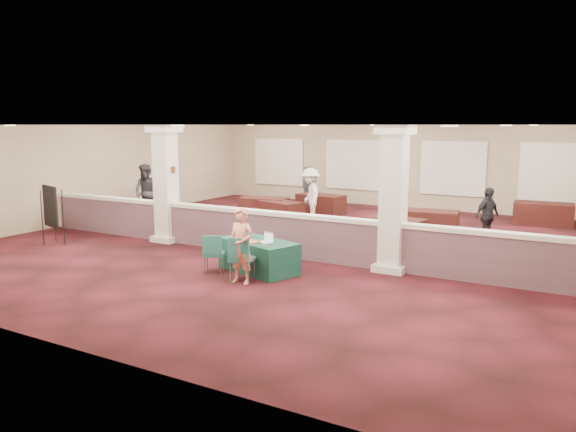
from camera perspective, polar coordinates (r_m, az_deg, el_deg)
The scene contains 33 objects.
ground at distance 15.23m, azimuth 1.63°, elevation -2.88°, with size 16.00×16.00×0.00m, color #47111A.
wall_back at distance 22.33m, azimuth 11.40°, elevation 4.96°, with size 16.00×0.04×3.20m, color gray.
wall_front at distance 8.84m, azimuth -23.59°, elevation -1.98°, with size 16.00×0.04×3.20m, color gray.
wall_left at distance 20.01m, azimuth -19.05°, elevation 4.16°, with size 0.04×16.00×3.20m, color gray.
ceiling at distance 14.89m, azimuth 1.68°, elevation 9.24°, with size 16.00×16.00×0.02m, color silver.
partition_wall at distance 13.84m, azimuth -1.29°, elevation -1.72°, with size 15.60×0.28×1.10m.
column_left at distance 15.76m, azimuth -12.30°, elevation 3.34°, with size 0.72×0.72×3.20m.
column_right at distance 12.41m, azimuth 10.65°, elevation 1.85°, with size 0.72×0.72×3.20m.
sconce_left at distance 15.92m, azimuth -13.10°, elevation 4.68°, with size 0.12×0.12×0.18m.
sconce_right at distance 15.54m, azimuth -11.57°, elevation 4.63°, with size 0.12×0.12×0.18m.
near_table at distance 12.40m, azimuth -3.01°, elevation -4.07°, with size 1.81×0.90×0.69m, color #103D2F.
conf_chair_main at distance 11.53m, azimuth -4.83°, elevation -4.04°, with size 0.57×0.57×0.94m.
conf_chair_side at distance 12.23m, azimuth -7.62°, elevation -3.53°, with size 0.59×0.59×0.87m.
easel_board at distance 16.40m, azimuth -22.98°, elevation 0.83°, with size 0.90×0.55×1.59m.
woman at distance 11.43m, azimuth -4.77°, elevation -3.04°, with size 0.56×0.37×1.55m, color #CF785A.
far_table_front_left at distance 18.95m, azimuth -0.76°, elevation 0.52°, with size 1.59×0.80×0.65m, color black.
far_table_front_center at distance 15.90m, azimuth 10.87°, elevation -1.35°, with size 1.59×0.80×0.65m, color black.
far_table_front_right at distance 17.00m, azimuth 13.92°, elevation -0.64°, with size 1.78×0.89×0.72m, color black.
far_table_back_left at distance 19.79m, azimuth -2.45°, elevation 0.92°, with size 1.66×0.83×0.67m, color black.
far_table_back_center at distance 20.49m, azimuth 3.34°, elevation 1.23°, with size 1.71×0.85×0.69m, color black.
far_table_back_right at distance 19.85m, azimuth 24.49°, elevation 0.19°, with size 1.78×0.89×0.72m, color black.
attendee_a at distance 19.43m, azimuth -14.16°, elevation 2.33°, with size 0.92×0.51×1.91m, color black.
attendee_b at distance 18.33m, azimuth 2.30°, elevation 2.06°, with size 1.16×0.53×1.82m, color #B8B8B4.
attendee_c at distance 16.12m, azimuth 19.59°, elevation 0.04°, with size 0.90×0.43×1.54m, color black.
attendee_d at distance 21.49m, azimuth 2.00°, elevation 2.90°, with size 0.81×0.44×1.65m, color black.
laptop_base at distance 12.08m, azimuth -2.34°, elevation -2.70°, with size 0.31×0.22×0.02m, color silver.
laptop_screen at distance 12.12m, azimuth -1.95°, elevation -2.11°, with size 0.31×0.01×0.21m, color silver.
screen_glow at distance 12.12m, azimuth -1.97°, elevation -2.18°, with size 0.29×0.00×0.18m, color silver.
knitting at distance 12.14m, azimuth -3.75°, elevation -2.62°, with size 0.38×0.29×0.03m, color #CF6621.
yarn_cream at distance 12.66m, azimuth -4.85°, elevation -1.97°, with size 0.10×0.10×0.10m, color beige.
yarn_red at distance 12.86m, azimuth -4.73°, elevation -1.81°, with size 0.10×0.10×0.10m, color maroon.
yarn_grey at distance 12.71m, azimuth -3.84°, elevation -1.92°, with size 0.10×0.10×0.10m, color #49494E.
scissors at distance 11.69m, azimuth -2.12°, elevation -3.11°, with size 0.11×0.03×0.01m, color red.
Camera 1 is at (7.01, -13.14, 3.20)m, focal length 35.00 mm.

